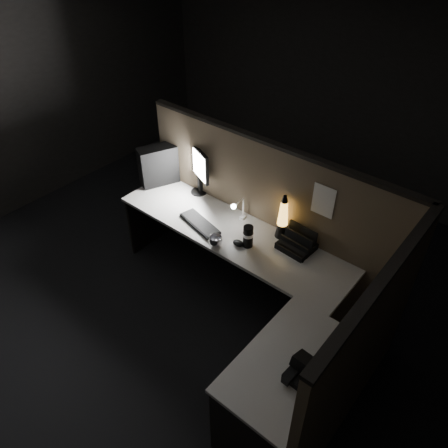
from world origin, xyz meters
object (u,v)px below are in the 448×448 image
Objects in this scene: monitor at (199,167)px; keyboard at (200,224)px; desk_phone at (307,373)px; lava_lamp at (283,220)px; pc_tower at (158,165)px.

monitor reaches higher than keyboard.
monitor is 2.23m from desk_phone.
desk_phone is at bearing -49.50° from lava_lamp.
monitor is at bearing 40.66° from pc_tower.
pc_tower is 0.46m from monitor.
keyboard is at bearing 5.67° from pc_tower.
keyboard is at bearing 158.66° from desk_phone.
keyboard is at bearing -24.76° from monitor.
pc_tower is at bearing 175.11° from keyboard.
pc_tower reaches higher than keyboard.
monitor is at bearing 145.67° from keyboard.
monitor is at bearing 153.35° from desk_phone.
keyboard is (0.79, -0.26, -0.19)m from pc_tower.
monitor reaches higher than pc_tower.
keyboard is at bearing -152.53° from lava_lamp.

